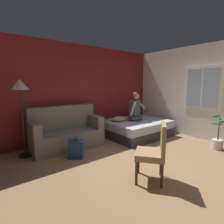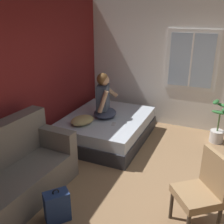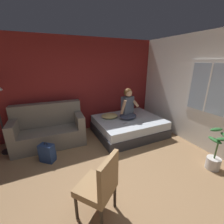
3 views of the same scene
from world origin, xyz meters
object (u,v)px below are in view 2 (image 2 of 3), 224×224
at_px(person_seated, 104,100).
at_px(throw_pillow, 82,120).
at_px(side_chair, 203,189).
at_px(cell_phone, 114,124).
at_px(couch, 13,173).
at_px(bed, 106,128).
at_px(backpack, 57,206).
at_px(potted_plant, 218,128).

relative_size(person_seated, throw_pillow, 1.82).
relative_size(side_chair, cell_phone, 6.81).
bearing_deg(cell_phone, couch, -121.78).
distance_m(bed, cell_phone, 0.47).
xyz_separation_m(side_chair, cell_phone, (1.37, 1.71, -0.05)).
bearing_deg(bed, throw_pillow, 152.42).
bearing_deg(couch, person_seated, -9.82).
bearing_deg(backpack, side_chair, -69.61).
distance_m(person_seated, throw_pillow, 0.59).
bearing_deg(side_chair, potted_plant, -1.52).
xyz_separation_m(person_seated, potted_plant, (0.76, -2.09, -0.53)).
distance_m(side_chair, throw_pillow, 2.53).
bearing_deg(side_chair, couch, 101.50).
relative_size(person_seated, potted_plant, 1.03).
bearing_deg(throw_pillow, side_chair, -117.26).
bearing_deg(bed, side_chair, -129.64).
relative_size(bed, couch, 1.08).
height_order(side_chair, person_seated, person_seated).
height_order(backpack, potted_plant, potted_plant).
relative_size(backpack, cell_phone, 3.18).
relative_size(couch, potted_plant, 2.05).
bearing_deg(cell_phone, potted_plant, 18.51).
distance_m(couch, side_chair, 2.45).
xyz_separation_m(person_seated, cell_phone, (-0.26, -0.32, -0.35)).
bearing_deg(couch, backpack, -98.34).
relative_size(couch, throw_pillow, 3.63).
relative_size(bed, side_chair, 1.92).
distance_m(bed, backpack, 2.28).
distance_m(throw_pillow, potted_plant, 2.63).
bearing_deg(bed, couch, 169.41).
distance_m(couch, backpack, 0.81).
bearing_deg(side_chair, backpack, 110.39).
height_order(cell_phone, potted_plant, potted_plant).
relative_size(side_chair, throw_pillow, 2.04).
bearing_deg(cell_phone, bed, 123.55).
height_order(couch, potted_plant, couch).
xyz_separation_m(side_chair, throw_pillow, (1.16, 2.25, 0.02)).
bearing_deg(cell_phone, backpack, -98.82).
xyz_separation_m(throw_pillow, cell_phone, (0.21, -0.54, -0.07)).
xyz_separation_m(bed, couch, (-2.14, 0.40, 0.16)).
xyz_separation_m(bed, backpack, (-2.25, -0.38, -0.04)).
relative_size(backpack, potted_plant, 0.54).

